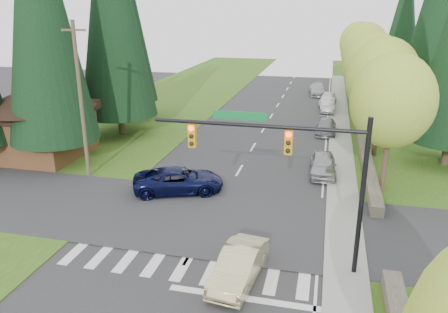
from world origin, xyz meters
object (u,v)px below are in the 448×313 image
at_px(parked_car_c, 328,105).
at_px(parked_car_e, 318,90).
at_px(parked_car_a, 323,165).
at_px(parked_car_d, 328,99).
at_px(sedan_champagne, 239,265).
at_px(suv_navy, 179,180).
at_px(parked_car_b, 326,127).

relative_size(parked_car_c, parked_car_e, 0.87).
distance_m(parked_car_a, parked_car_d, 22.87).
height_order(sedan_champagne, parked_car_e, parked_car_e).
xyz_separation_m(suv_navy, parked_car_d, (8.44, 27.91, -0.00)).
bearing_deg(parked_car_b, suv_navy, -117.93).
height_order(suv_navy, parked_car_b, suv_navy).
xyz_separation_m(suv_navy, parked_car_b, (8.44, 15.55, -0.13)).
distance_m(parked_car_a, parked_car_e, 28.83).
xyz_separation_m(parked_car_a, parked_car_e, (-1.40, 28.80, -0.01)).
bearing_deg(parked_car_e, suv_navy, -108.90).
height_order(sedan_champagne, suv_navy, suv_navy).
xyz_separation_m(parked_car_a, parked_car_d, (0.00, 22.87, 0.03)).
bearing_deg(parked_car_d, parked_car_a, -84.90).
bearing_deg(parked_car_e, parked_car_d, -83.87).
distance_m(parked_car_b, parked_car_c, 8.82).
distance_m(parked_car_d, parked_car_e, 6.09).
bearing_deg(suv_navy, parked_car_c, -39.66).
height_order(parked_car_b, parked_car_d, parked_car_d).
bearing_deg(parked_car_a, parked_car_c, 88.00).
relative_size(parked_car_b, parked_car_e, 0.88).
relative_size(parked_car_a, parked_car_b, 0.98).
height_order(parked_car_b, parked_car_e, parked_car_e).
bearing_deg(suv_navy, parked_car_d, -37.38).
xyz_separation_m(sedan_champagne, parked_car_d, (3.02, 35.97, 0.06)).
relative_size(suv_navy, parked_car_d, 1.23).
height_order(parked_car_c, parked_car_e, parked_car_e).
xyz_separation_m(sedan_champagne, parked_car_b, (3.02, 23.61, -0.07)).
distance_m(parked_car_b, parked_car_d, 12.36).
distance_m(parked_car_a, parked_car_c, 19.33).
bearing_deg(parked_car_a, suv_navy, -151.13).
bearing_deg(parked_car_b, parked_car_a, -89.45).
bearing_deg(parked_car_e, sedan_champagne, -99.37).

